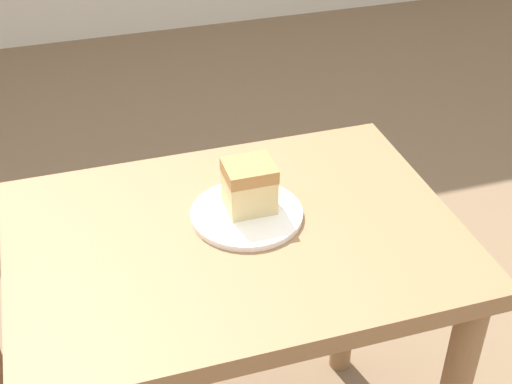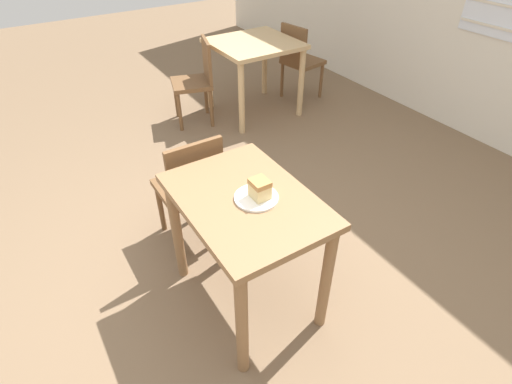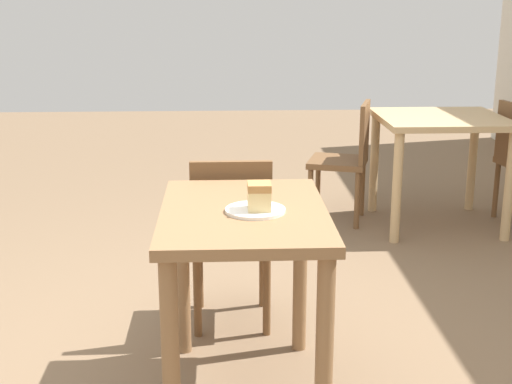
# 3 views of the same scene
# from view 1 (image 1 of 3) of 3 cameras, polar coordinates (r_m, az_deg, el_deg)

# --- Properties ---
(dining_table_near) EXTENTS (0.84, 0.60, 0.76)m
(dining_table_near) POSITION_cam_1_polar(r_m,az_deg,el_deg) (1.44, -1.60, -7.87)
(dining_table_near) COLOR olive
(dining_table_near) RESTS_ON ground_plane
(plate) EXTENTS (0.22, 0.22, 0.01)m
(plate) POSITION_cam_1_polar(r_m,az_deg,el_deg) (1.37, -0.75, -1.77)
(plate) COLOR white
(plate) RESTS_ON dining_table_near
(cake_slice) EXTENTS (0.09, 0.08, 0.10)m
(cake_slice) POSITION_cam_1_polar(r_m,az_deg,el_deg) (1.35, -0.54, 0.49)
(cake_slice) COLOR #E5CC89
(cake_slice) RESTS_ON plate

